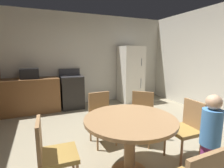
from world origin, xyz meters
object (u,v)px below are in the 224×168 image
Objects in this scene: refrigerator at (131,74)px; chair_north at (102,114)px; microwave at (30,74)px; chair_northeast at (141,113)px; dining_table at (130,130)px; chair_west at (52,152)px; chair_east at (187,126)px; oven_range at (72,92)px; person_child at (210,138)px.

chair_north is (-1.76, -2.13, -0.38)m from refrigerator.
chair_northeast is at bearing -53.06° from microwave.
chair_north is (-0.04, 0.92, -0.10)m from dining_table.
dining_table is 0.92m from chair_west.
chair_northeast and chair_north have the same top height.
chair_east and chair_west have the same top height.
chair_north is at bearing 92.76° from dining_table.
oven_range is 3.11m from dining_table.
chair_west is 1.77m from person_child.
chair_northeast is 1.00× the size of chair_east.
person_child reaches higher than chair_east.
refrigerator is 2.79m from chair_north.
refrigerator is 2.93m from microwave.
chair_east is at bearing 64.86° from chair_northeast.
oven_range is at bearing 92.88° from dining_table.
dining_table is at bearing 0.00° from chair_west.
oven_range reaches higher than chair_north.
microwave is at bearing 111.22° from dining_table.
dining_table is at bearing -68.78° from microwave.
oven_range is 3.16m from chair_west.
person_child is at bearing 73.64° from chair_east.
dining_table is at bearing -87.12° from oven_range.
refrigerator is 4.02m from chair_west.
chair_west is at bearing 15.59° from person_child.
oven_range reaches higher than dining_table.
chair_north is (1.16, -2.18, -0.53)m from microwave.
refrigerator is 2.02× the size of chair_east.
oven_range is 1.26× the size of chair_west.
microwave is at bearing -27.72° from person_child.
chair_east is at bearing 42.59° from chair_north.
dining_table is (0.16, -3.11, 0.13)m from oven_range.
chair_northeast is at bearing -49.20° from person_child.
microwave reaches higher than chair_north.
chair_northeast reaches higher than dining_table.
microwave reaches higher than person_child.
refrigerator reaches higher than oven_range.
refrigerator reaches higher than chair_west.
chair_east is at bearing -2.05° from dining_table.
chair_north is at bearing -42.59° from chair_east.
chair_west is 0.80× the size of person_child.
chair_north is at bearing -26.83° from person_child.
chair_west is at bearing -103.97° from oven_range.
microwave is 3.12m from chair_west.
chair_east is at bearing -55.89° from microwave.
refrigerator is 1.61× the size of person_child.
chair_north is 1.64m from person_child.
chair_west is (-0.76, -3.07, 0.03)m from oven_range.
chair_west is at bearing 177.38° from dining_table.
microwave is 0.51× the size of chair_east.
oven_range is 2.50× the size of microwave.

